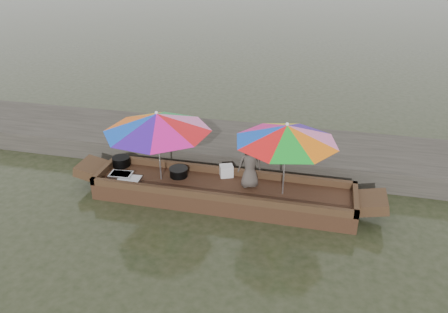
% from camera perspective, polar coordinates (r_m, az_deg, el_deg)
% --- Properties ---
extents(water, '(80.00, 80.00, 0.00)m').
position_cam_1_polar(water, '(9.33, -0.14, -5.78)').
color(water, black).
rests_on(water, ground).
extents(dock, '(22.00, 2.20, 0.50)m').
position_cam_1_polar(dock, '(11.10, 2.53, 1.21)').
color(dock, '#2D2B26').
rests_on(dock, ground).
extents(boat_hull, '(5.45, 1.20, 0.35)m').
position_cam_1_polar(boat_hull, '(9.24, -0.15, -4.86)').
color(boat_hull, black).
rests_on(boat_hull, water).
extents(cooking_pot, '(0.40, 0.40, 0.21)m').
position_cam_1_polar(cooking_pot, '(10.20, -13.28, -0.63)').
color(cooking_pot, black).
rests_on(cooking_pot, boat_hull).
extents(tray_crayfish, '(0.50, 0.36, 0.09)m').
position_cam_1_polar(tray_crayfish, '(9.73, -13.30, -2.41)').
color(tray_crayfish, silver).
rests_on(tray_crayfish, boat_hull).
extents(tray_scallop, '(0.50, 0.36, 0.06)m').
position_cam_1_polar(tray_scallop, '(9.57, -12.25, -2.92)').
color(tray_scallop, silver).
rests_on(tray_scallop, boat_hull).
extents(charcoal_grill, '(0.39, 0.39, 0.18)m').
position_cam_1_polar(charcoal_grill, '(9.55, -5.95, -2.08)').
color(charcoal_grill, black).
rests_on(charcoal_grill, boat_hull).
extents(supply_bag, '(0.34, 0.31, 0.26)m').
position_cam_1_polar(supply_bag, '(9.48, 0.31, -1.89)').
color(supply_bag, silver).
rests_on(supply_bag, boat_hull).
extents(vendor, '(0.58, 0.49, 1.01)m').
position_cam_1_polar(vendor, '(8.94, 3.39, -1.06)').
color(vendor, '#49413C').
rests_on(vendor, boat_hull).
extents(umbrella_bow, '(2.72, 2.72, 1.55)m').
position_cam_1_polar(umbrella_bow, '(9.18, -8.51, 1.32)').
color(umbrella_bow, pink).
rests_on(umbrella_bow, boat_hull).
extents(umbrella_stern, '(2.36, 2.36, 1.55)m').
position_cam_1_polar(umbrella_stern, '(8.61, 7.94, -0.40)').
color(umbrella_stern, pink).
rests_on(umbrella_stern, boat_hull).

